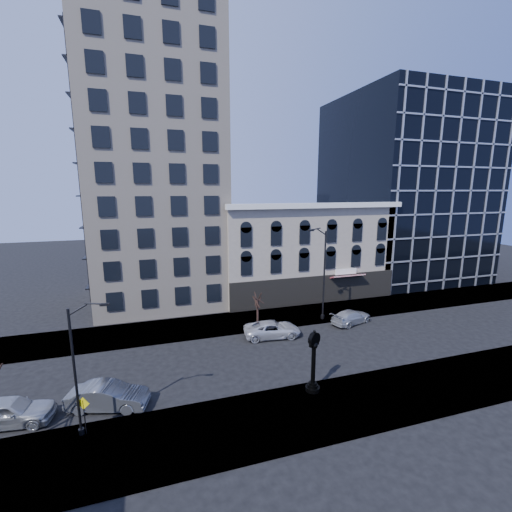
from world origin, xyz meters
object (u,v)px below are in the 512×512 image
object	(u,v)px
car_near_a	(9,412)
street_clock	(313,364)
street_lamp_near	(82,335)
warning_sign	(84,409)
car_near_b	(108,396)

from	to	relation	value
car_near_a	street_clock	bearing A→B (deg)	-90.08
street_clock	car_near_a	bearing A→B (deg)	148.97
street_lamp_near	warning_sign	distance (m)	4.54
street_lamp_near	car_near_a	distance (m)	7.72
street_lamp_near	car_near_a	world-z (taller)	street_lamp_near
car_near_b	warning_sign	bearing A→B (deg)	173.19
street_clock	car_near_b	distance (m)	13.83
warning_sign	car_near_b	bearing A→B (deg)	90.59
street_clock	car_near_b	xyz separation A→B (m)	(-13.57, 2.34, -1.33)
street_lamp_near	car_near_b	bearing A→B (deg)	83.66
car_near_a	car_near_b	distance (m)	5.58
car_near_a	car_near_b	xyz separation A→B (m)	(5.58, -0.08, -0.02)
street_lamp_near	car_near_a	xyz separation A→B (m)	(-4.92, 2.52, -5.39)
warning_sign	car_near_b	size ratio (longest dim) A/B	0.46
street_lamp_near	warning_sign	size ratio (longest dim) A/B	3.49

